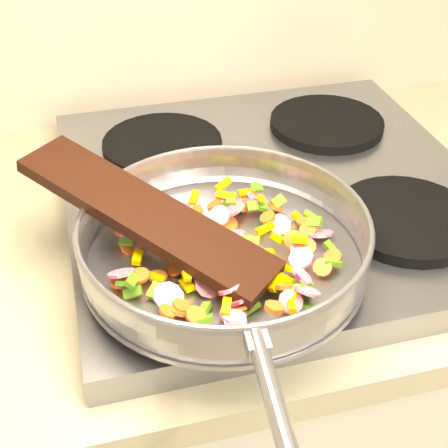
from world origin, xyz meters
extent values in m
cube|color=#939399|center=(-0.70, 1.67, 0.92)|extent=(0.60, 0.60, 0.04)
cylinder|color=black|center=(-0.84, 1.52, 0.95)|extent=(0.19, 0.19, 0.02)
cylinder|color=black|center=(-0.56, 1.52, 0.95)|extent=(0.19, 0.19, 0.02)
cylinder|color=black|center=(-0.84, 1.81, 0.95)|extent=(0.19, 0.19, 0.02)
cylinder|color=black|center=(-0.56, 1.81, 0.95)|extent=(0.19, 0.19, 0.02)
cylinder|color=#9E9EA5|center=(-0.82, 1.49, 0.96)|extent=(0.34, 0.34, 0.01)
torus|color=#9E9EA5|center=(-0.82, 1.49, 0.99)|extent=(0.39, 0.39, 0.06)
torus|color=#9E9EA5|center=(-0.82, 1.49, 1.02)|extent=(0.34, 0.34, 0.01)
cylinder|color=#9E9EA5|center=(-0.84, 1.23, 1.01)|extent=(0.03, 0.19, 0.02)
cube|color=#9E9EA5|center=(-0.84, 1.32, 1.01)|extent=(0.02, 0.03, 0.02)
cylinder|color=#DE154F|center=(-0.79, 1.56, 0.98)|extent=(0.03, 0.04, 0.02)
cylinder|color=orange|center=(-0.80, 1.38, 0.99)|extent=(0.03, 0.03, 0.01)
cylinder|color=orange|center=(-0.72, 1.44, 0.97)|extent=(0.03, 0.03, 0.02)
cube|color=#57901B|center=(-0.75, 1.42, 0.97)|extent=(0.02, 0.02, 0.01)
cylinder|color=orange|center=(-0.89, 1.41, 0.97)|extent=(0.04, 0.04, 0.02)
cylinder|color=#DE154F|center=(-0.84, 1.39, 0.97)|extent=(0.04, 0.04, 0.01)
cylinder|color=orange|center=(-0.80, 1.52, 0.97)|extent=(0.03, 0.03, 0.01)
cube|color=#57901B|center=(-0.87, 1.39, 0.97)|extent=(0.02, 0.02, 0.01)
cube|color=#FFCA00|center=(-0.71, 1.54, 0.97)|extent=(0.02, 0.02, 0.02)
cylinder|color=orange|center=(-0.77, 1.41, 0.98)|extent=(0.03, 0.03, 0.02)
cylinder|color=orange|center=(-0.89, 1.41, 0.97)|extent=(0.03, 0.03, 0.02)
cube|color=#FFCA00|center=(-0.76, 1.53, 0.97)|extent=(0.02, 0.02, 0.02)
cylinder|color=#DE154F|center=(-0.83, 1.42, 0.98)|extent=(0.03, 0.03, 0.02)
cube|color=#FFCA00|center=(-0.79, 1.62, 0.98)|extent=(0.03, 0.02, 0.01)
cube|color=#FFCA00|center=(-0.83, 1.53, 0.98)|extent=(0.02, 0.01, 0.01)
cube|color=#57901B|center=(-0.94, 1.45, 0.99)|extent=(0.02, 0.02, 0.01)
cylinder|color=orange|center=(-0.79, 1.51, 0.97)|extent=(0.03, 0.03, 0.01)
cube|color=#57901B|center=(-0.73, 1.57, 0.98)|extent=(0.02, 0.02, 0.02)
cylinder|color=#DE154F|center=(-0.75, 1.58, 0.98)|extent=(0.04, 0.04, 0.03)
cube|color=#57901B|center=(-0.87, 1.41, 0.97)|extent=(0.02, 0.03, 0.01)
cylinder|color=orange|center=(-0.93, 1.55, 0.97)|extent=(0.03, 0.04, 0.03)
cube|color=#FFCA00|center=(-0.75, 1.57, 0.99)|extent=(0.01, 0.03, 0.02)
cube|color=#57901B|center=(-0.76, 1.39, 0.97)|extent=(0.02, 0.02, 0.02)
cylinder|color=#DE154F|center=(-0.70, 1.50, 0.97)|extent=(0.04, 0.04, 0.02)
cube|color=#57901B|center=(-0.82, 1.40, 0.97)|extent=(0.02, 0.02, 0.01)
cube|color=#FFCA00|center=(-0.85, 1.49, 0.97)|extent=(0.03, 0.02, 0.02)
cylinder|color=orange|center=(-0.87, 1.57, 0.97)|extent=(0.03, 0.03, 0.01)
cube|color=#FFCA00|center=(-0.78, 1.38, 0.98)|extent=(0.01, 0.02, 0.01)
cylinder|color=orange|center=(-0.81, 1.58, 0.97)|extent=(0.03, 0.03, 0.02)
cube|color=#FFCA00|center=(-0.84, 1.43, 0.98)|extent=(0.02, 0.02, 0.01)
cube|color=#FFCA00|center=(-0.87, 1.55, 0.98)|extent=(0.02, 0.02, 0.01)
cylinder|color=orange|center=(-0.71, 1.51, 0.97)|extent=(0.03, 0.03, 0.02)
cylinder|color=#DE154F|center=(-0.74, 1.45, 0.98)|extent=(0.04, 0.04, 0.02)
cube|color=#57901B|center=(-0.91, 1.45, 0.97)|extent=(0.02, 0.02, 0.01)
cube|color=#FFCA00|center=(-0.78, 1.48, 0.97)|extent=(0.03, 0.02, 0.02)
cylinder|color=#DE154F|center=(-0.88, 1.55, 0.96)|extent=(0.04, 0.04, 0.01)
cylinder|color=orange|center=(-0.88, 1.48, 0.97)|extent=(0.03, 0.03, 0.01)
cube|color=#FFCA00|center=(-0.73, 1.47, 0.99)|extent=(0.02, 0.02, 0.01)
cube|color=#57901B|center=(-0.84, 1.53, 0.98)|extent=(0.02, 0.02, 0.01)
cube|color=#57901B|center=(-0.75, 1.57, 0.98)|extent=(0.02, 0.02, 0.01)
cube|color=#FFCA00|center=(-0.77, 1.51, 0.99)|extent=(0.02, 0.02, 0.01)
cylinder|color=orange|center=(-0.71, 1.53, 0.97)|extent=(0.03, 0.03, 0.01)
cylinder|color=#DE154F|center=(-0.94, 1.47, 0.98)|extent=(0.04, 0.04, 0.02)
cube|color=#FFCA00|center=(-0.79, 1.59, 0.98)|extent=(0.03, 0.03, 0.01)
cube|color=#FFCA00|center=(-0.78, 1.42, 0.98)|extent=(0.02, 0.02, 0.02)
cylinder|color=#DE154F|center=(-0.74, 1.53, 0.97)|extent=(0.04, 0.04, 0.02)
cylinder|color=#DE154F|center=(-0.84, 1.48, 0.97)|extent=(0.03, 0.04, 0.03)
cylinder|color=orange|center=(-0.88, 1.52, 0.97)|extent=(0.03, 0.03, 0.02)
cube|color=#57901B|center=(-0.79, 1.47, 0.98)|extent=(0.02, 0.02, 0.01)
cube|color=#FFCA00|center=(-0.91, 1.56, 0.97)|extent=(0.02, 0.03, 0.01)
cylinder|color=#DE154F|center=(-0.82, 1.41, 0.98)|extent=(0.04, 0.04, 0.03)
cylinder|color=orange|center=(-0.90, 1.57, 0.98)|extent=(0.03, 0.03, 0.01)
cylinder|color=#DE154F|center=(-0.83, 1.48, 0.98)|extent=(0.03, 0.03, 0.02)
cube|color=#FFCA00|center=(-0.77, 1.43, 0.97)|extent=(0.02, 0.02, 0.02)
cylinder|color=#DE154F|center=(-0.81, 1.41, 0.98)|extent=(0.03, 0.03, 0.01)
cube|color=#FFCA00|center=(-0.88, 1.53, 0.98)|extent=(0.02, 0.03, 0.01)
cylinder|color=orange|center=(-0.88, 1.39, 0.98)|extent=(0.03, 0.03, 0.02)
cylinder|color=#DE154F|center=(-0.79, 1.58, 0.97)|extent=(0.04, 0.03, 0.03)
cube|color=#FFCA00|center=(-0.92, 1.50, 0.98)|extent=(0.02, 0.02, 0.01)
cube|color=#FFCA00|center=(-0.84, 1.40, 0.98)|extent=(0.02, 0.02, 0.01)
cylinder|color=orange|center=(-0.80, 1.48, 0.99)|extent=(0.03, 0.03, 0.02)
cube|color=#57901B|center=(-0.70, 1.47, 0.97)|extent=(0.02, 0.02, 0.02)
cylinder|color=orange|center=(-0.73, 1.47, 0.98)|extent=(0.03, 0.03, 0.02)
cylinder|color=#DE154F|center=(-0.76, 1.39, 0.99)|extent=(0.03, 0.04, 0.02)
cylinder|color=orange|center=(-0.84, 1.53, 0.97)|extent=(0.03, 0.03, 0.01)
cylinder|color=orange|center=(-0.80, 1.55, 0.97)|extent=(0.03, 0.03, 0.02)
cube|color=#57901B|center=(-0.75, 1.40, 0.98)|extent=(0.02, 0.03, 0.02)
cylinder|color=#DE154F|center=(-0.84, 1.41, 0.99)|extent=(0.03, 0.03, 0.02)
cube|color=#57901B|center=(-0.70, 1.51, 0.98)|extent=(0.02, 0.02, 0.02)
cube|color=#FFCA00|center=(-0.89, 1.60, 0.98)|extent=(0.02, 0.01, 0.01)
cylinder|color=#DE154F|center=(-0.92, 1.54, 0.97)|extent=(0.03, 0.03, 0.03)
cylinder|color=#DE154F|center=(-0.84, 1.38, 0.97)|extent=(0.03, 0.03, 0.02)
cube|color=#57901B|center=(-0.83, 1.50, 0.98)|extent=(0.03, 0.02, 0.01)
cube|color=#57901B|center=(-0.88, 1.56, 0.97)|extent=(0.03, 0.02, 0.02)
cube|color=#FFCA00|center=(-0.80, 1.43, 0.97)|extent=(0.02, 0.02, 0.01)
cube|color=#57901B|center=(-0.70, 1.44, 0.97)|extent=(0.02, 0.02, 0.01)
cube|color=#57901B|center=(-0.93, 1.53, 0.98)|extent=(0.02, 0.03, 0.02)
cylinder|color=#DE154F|center=(-0.78, 1.39, 0.98)|extent=(0.04, 0.03, 0.02)
cylinder|color=orange|center=(-0.90, 1.48, 0.97)|extent=(0.03, 0.03, 0.01)
cube|color=#FFCA00|center=(-0.88, 1.45, 0.99)|extent=(0.01, 0.02, 0.01)
cylinder|color=orange|center=(-0.70, 1.45, 0.97)|extent=(0.03, 0.03, 0.01)
cylinder|color=orange|center=(-0.93, 1.54, 0.97)|extent=(0.03, 0.03, 0.02)
cube|color=#57901B|center=(-0.84, 1.53, 0.98)|extent=(0.01, 0.02, 0.02)
cylinder|color=orange|center=(-0.77, 1.58, 0.97)|extent=(0.03, 0.03, 0.01)
cube|color=#FFCA00|center=(-0.76, 1.60, 0.98)|extent=(0.02, 0.01, 0.01)
cylinder|color=#DE154F|center=(-0.75, 1.42, 0.98)|extent=(0.03, 0.04, 0.03)
cylinder|color=orange|center=(-0.86, 1.46, 0.98)|extent=(0.02, 0.02, 0.02)
cube|color=#57901B|center=(-0.86, 1.45, 0.97)|extent=(0.02, 0.02, 0.01)
cube|color=#FFCA00|center=(-0.91, 1.47, 0.97)|extent=(0.02, 0.02, 0.02)
cube|color=#57901B|center=(-0.75, 1.60, 0.98)|extent=(0.02, 0.02, 0.02)
cylinder|color=#DE154F|center=(-0.85, 1.60, 0.96)|extent=(0.04, 0.04, 0.02)
cube|color=#FFCA00|center=(-0.83, 1.45, 0.98)|extent=(0.02, 0.01, 0.01)
cylinder|color=orange|center=(-0.81, 1.42, 0.97)|extent=(0.03, 0.03, 0.01)
cylinder|color=orange|center=(-0.73, 1.57, 0.97)|extent=(0.02, 0.03, 0.02)
cube|color=#FFCA00|center=(-0.84, 1.55, 0.97)|extent=(0.02, 0.03, 0.02)
cube|color=#FFCA00|center=(-0.77, 1.39, 0.98)|extent=(0.02, 0.02, 0.02)
cylinder|color=orange|center=(-0.95, 1.47, 0.97)|extent=(0.03, 0.03, 0.01)
cylinder|color=orange|center=(-0.92, 1.47, 0.98)|extent=(0.03, 0.03, 0.01)
cylinder|color=#DE154F|center=(-0.80, 1.53, 0.97)|extent=(0.04, 0.04, 0.02)
cylinder|color=#DE154F|center=(-0.82, 1.37, 0.97)|extent=(0.03, 0.03, 0.01)
cube|color=#57901B|center=(-0.85, 1.54, 0.98)|extent=(0.02, 0.03, 0.02)
cube|color=#57901B|center=(-0.94, 1.46, 0.98)|extent=(0.02, 0.02, 0.01)
cube|color=#FFCA00|center=(-0.76, 1.44, 0.97)|extent=(0.02, 0.02, 0.01)
cylinder|color=#DE154F|center=(-0.85, 1.44, 0.97)|extent=(0.04, 0.03, 0.03)
cube|color=#FFCA00|center=(-0.87, 1.60, 0.97)|extent=(0.02, 0.02, 0.01)
cylinder|color=#DE154F|center=(-0.93, 1.55, 0.98)|extent=(0.03, 0.03, 0.01)
cylinder|color=orange|center=(-0.83, 1.40, 0.97)|extent=(0.02, 0.02, 0.02)
cube|color=#57901B|center=(-0.76, 1.57, 0.98)|extent=(0.02, 0.01, 0.01)
cylinder|color=#DE154F|center=(-0.90, 1.57, 0.98)|extent=(0.04, 0.04, 0.01)
cube|color=#FFCA00|center=(-0.83, 1.60, 0.98)|extent=(0.02, 0.02, 0.01)
cube|color=#57901B|center=(-0.70, 1.53, 0.97)|extent=(0.02, 0.02, 0.01)
cylinder|color=#DE154F|center=(-0.81, 1.56, 0.98)|extent=(0.04, 0.03, 0.02)
cylinder|color=orange|center=(-0.84, 1.56, 0.99)|extent=(0.02, 0.02, 0.02)
cylinder|color=orange|center=(-0.75, 1.54, 0.98)|extent=(0.02, 0.02, 0.01)
cylinder|color=#DE154F|center=(-0.84, 1.44, 0.96)|extent=(0.05, 0.04, 0.02)
cube|color=#FFCA00|center=(-0.88, 1.45, 0.97)|extent=(0.02, 0.02, 0.01)
cylinder|color=orange|center=(-0.78, 1.47, 0.97)|extent=(0.02, 0.03, 0.02)
cylinder|color=orange|center=(-0.78, 1.48, 0.98)|extent=(0.03, 0.04, 0.03)
cylinder|color=#DE154F|center=(-0.73, 1.47, 0.98)|extent=(0.03, 0.03, 0.01)
cylinder|color=orange|center=(-0.78, 1.57, 0.97)|extent=(0.03, 0.02, 0.02)
cube|color=#57901B|center=(-0.78, 1.58, 0.97)|extent=(0.02, 0.02, 0.02)
cylinder|color=#DE154F|center=(-0.90, 1.43, 0.98)|extent=(0.05, 0.04, 0.02)
cylinder|color=#DE154F|center=(-0.70, 1.53, 0.97)|extent=(0.04, 0.04, 0.02)
cube|color=#FFCA00|center=(-0.80, 1.48, 0.98)|extent=(0.03, 0.02, 0.02)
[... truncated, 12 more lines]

